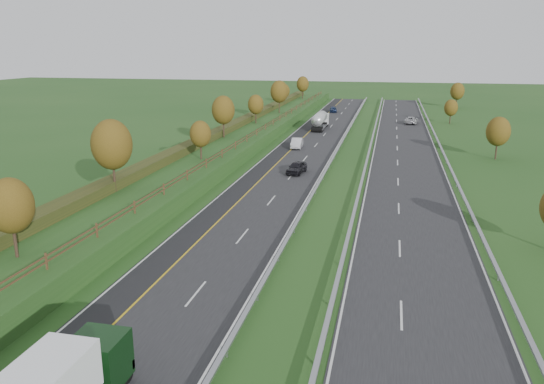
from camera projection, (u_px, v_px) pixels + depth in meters
The scene contains 18 objects.
ground at pixel (347, 166), 77.05m from camera, with size 400.00×400.00×0.00m, color #21481A.
near_carriageway at pixel (298, 157), 83.43m from camera, with size 10.50×200.00×0.04m, color black.
far_carriageway at pixel (406, 162), 79.96m from camera, with size 10.50×200.00×0.04m, color black.
hard_shoulder at pixel (275, 156), 84.22m from camera, with size 3.00×200.00×0.04m, color black.
lane_markings at pixel (339, 159), 81.96m from camera, with size 26.75×200.00×0.01m.
embankment_left at pixel (219, 148), 85.92m from camera, with size 12.00×200.00×2.00m, color #21481A.
hedge_left at pixel (207, 138), 85.93m from camera, with size 2.20×180.00×1.10m, color #283214.
fence_left at pixel (245, 138), 84.12m from camera, with size 0.12×189.06×1.20m.
median_barrier_near at pixel (335, 155), 82.08m from camera, with size 0.32×200.00×0.71m.
median_barrier_far at pixel (368, 156), 81.00m from camera, with size 0.32×200.00×0.71m.
outer_barrier_far at pixel (446, 160), 78.58m from camera, with size 0.32×200.00×0.71m.
trees_left at pixel (214, 117), 81.25m from camera, with size 6.64×164.30×7.66m.
trees_far at pixel (474, 113), 103.54m from camera, with size 8.45×118.60×7.12m.
road_tanker at pixel (320, 120), 111.91m from camera, with size 2.40×11.22×3.46m.
car_dark_near at pixel (297, 167), 72.28m from camera, with size 1.91×4.76×1.62m, color black.
car_silver_mid at pixel (297, 143), 90.71m from camera, with size 1.75×5.02×1.65m, color silver.
car_small_far at pixel (333, 110), 141.08m from camera, with size 1.88×4.62×1.34m, color #172548.
car_oncoming at pixel (411, 120), 119.66m from camera, with size 2.64×5.72×1.59m, color #B5B5BA.
Camera 1 is at (13.84, -20.88, 16.65)m, focal length 35.00 mm.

